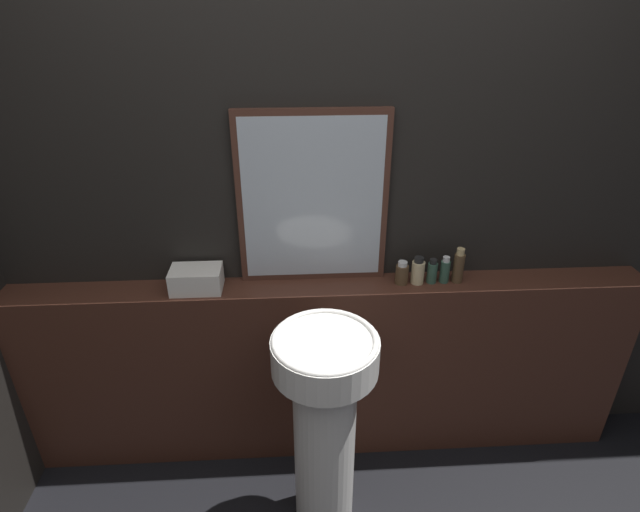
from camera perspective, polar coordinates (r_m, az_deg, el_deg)
name	(u,v)px	position (r m, az deg, el deg)	size (l,w,h in m)	color
wall_back	(329,205)	(2.09, 1.03, 5.86)	(8.00, 0.06, 2.50)	black
vanity_counter	(329,370)	(2.40, 1.08, -12.88)	(2.76, 0.18, 0.93)	#422319
pedestal_sink	(325,419)	(2.04, 0.53, -18.14)	(0.39, 0.39, 0.96)	silver
mirror	(313,200)	(2.02, -0.83, 6.43)	(0.61, 0.03, 0.72)	#47281E
towel_stack	(196,279)	(2.13, -13.94, -2.58)	(0.21, 0.14, 0.10)	silver
shampoo_bottle	(402,273)	(2.14, 9.34, -1.96)	(0.05, 0.05, 0.10)	#4C3823
conditioner_bottle	(418,271)	(2.15, 11.12, -1.71)	(0.06, 0.06, 0.12)	#C6B284
lotion_bottle	(432,272)	(2.17, 12.70, -1.76)	(0.04, 0.04, 0.11)	#2D4C3D
body_wash_bottle	(445,270)	(2.19, 14.09, -1.61)	(0.04, 0.04, 0.12)	#2D4C3D
hand_soap_bottle	(458,267)	(2.19, 15.54, -1.16)	(0.05, 0.05, 0.16)	#4C3823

